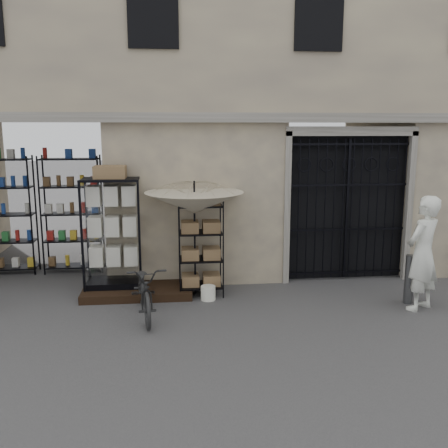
{
  "coord_description": "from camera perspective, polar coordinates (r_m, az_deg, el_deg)",
  "views": [
    {
      "loc": [
        -1.72,
        -7.42,
        3.09
      ],
      "look_at": [
        -0.8,
        1.4,
        1.35
      ],
      "focal_mm": 40.0,
      "sensor_mm": 36.0,
      "label": 1
    }
  ],
  "objects": [
    {
      "name": "shop_shelving",
      "position": [
        11.24,
        -20.45,
        0.97
      ],
      "size": [
        2.7,
        0.5,
        2.5
      ],
      "primitive_type": "cube",
      "color": "black",
      "rests_on": "ground"
    },
    {
      "name": "shop_recess",
      "position": [
        10.71,
        -20.93,
        1.83
      ],
      "size": [
        3.0,
        1.7,
        3.0
      ],
      "primitive_type": "cube",
      "color": "black",
      "rests_on": "ground"
    },
    {
      "name": "iron_gate",
      "position": [
        10.42,
        13.58,
        2.01
      ],
      "size": [
        2.5,
        0.21,
        3.0
      ],
      "color": "black",
      "rests_on": "ground"
    },
    {
      "name": "wire_rack",
      "position": [
        9.23,
        -2.68,
        -2.79
      ],
      "size": [
        0.86,
        0.68,
        1.79
      ],
      "rotation": [
        0.0,
        0.0,
        0.16
      ],
      "color": "black",
      "rests_on": "ground"
    },
    {
      "name": "shopkeeper",
      "position": [
        9.34,
        21.31,
        -9.0
      ],
      "size": [
        1.67,
        2.05,
        0.47
      ],
      "primitive_type": "imported",
      "rotation": [
        0.0,
        0.0,
        3.71
      ],
      "color": "silver",
      "rests_on": "ground"
    },
    {
      "name": "white_bucket",
      "position": [
        9.11,
        -1.83,
        -7.88
      ],
      "size": [
        0.34,
        0.34,
        0.26
      ],
      "primitive_type": "cylinder",
      "rotation": [
        0.0,
        0.0,
        -0.35
      ],
      "color": "white",
      "rests_on": "ground"
    },
    {
      "name": "steel_bollard",
      "position": [
        9.44,
        20.41,
        -5.93
      ],
      "size": [
        0.19,
        0.19,
        0.88
      ],
      "primitive_type": "cylinder",
      "rotation": [
        0.0,
        0.0,
        -0.2
      ],
      "color": "#515254",
      "rests_on": "ground"
    },
    {
      "name": "market_umbrella",
      "position": [
        9.03,
        -3.42,
        3.11
      ],
      "size": [
        1.71,
        1.74,
        2.55
      ],
      "rotation": [
        0.0,
        0.0,
        -0.1
      ],
      "color": "black",
      "rests_on": "ground"
    },
    {
      "name": "step_platform",
      "position": [
        9.49,
        -9.84,
        -7.6
      ],
      "size": [
        2.0,
        0.9,
        0.15
      ],
      "primitive_type": "cube",
      "color": "black",
      "rests_on": "ground"
    },
    {
      "name": "bicycle",
      "position": [
        8.52,
        -8.94,
        -10.31
      ],
      "size": [
        0.73,
        0.99,
        1.75
      ],
      "primitive_type": "imported",
      "rotation": [
        0.0,
        0.0,
        0.14
      ],
      "color": "black",
      "rests_on": "ground"
    },
    {
      "name": "ground",
      "position": [
        8.22,
        6.69,
        -11.06
      ],
      "size": [
        80.0,
        80.0,
        0.0
      ],
      "primitive_type": "plane",
      "color": "black",
      "rests_on": "ground"
    },
    {
      "name": "display_cabinet",
      "position": [
        9.43,
        -12.57,
        -1.62
      ],
      "size": [
        1.13,
        0.85,
        2.19
      ],
      "rotation": [
        0.0,
        0.0,
        0.25
      ],
      "color": "black",
      "rests_on": "step_platform"
    },
    {
      "name": "main_building",
      "position": [
        11.64,
        2.73,
        18.04
      ],
      "size": [
        14.0,
        4.0,
        9.0
      ],
      "primitive_type": "cube",
      "color": "tan",
      "rests_on": "ground"
    }
  ]
}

